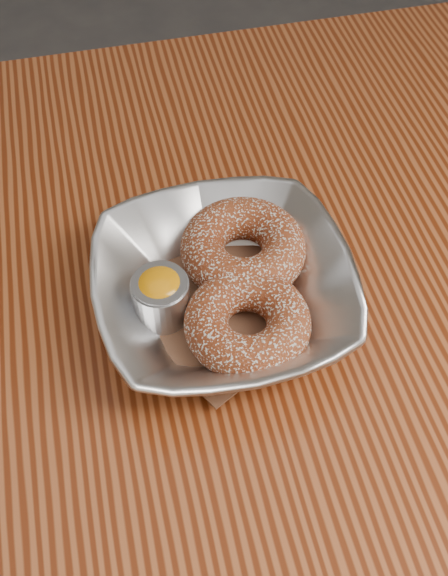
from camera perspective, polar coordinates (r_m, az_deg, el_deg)
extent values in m
plane|color=#565659|center=(1.28, -1.51, -21.14)|extent=(4.00, 4.00, 0.00)
cube|color=brown|center=(0.61, -2.94, -2.00)|extent=(1.20, 0.80, 0.04)
imported|color=#B8BBC0|center=(0.57, 0.00, -0.19)|extent=(0.22, 0.22, 0.05)
cube|color=brown|center=(0.58, 0.00, -1.24)|extent=(0.20, 0.20, 0.00)
torus|color=brown|center=(0.60, 1.62, 3.39)|extent=(0.12, 0.12, 0.04)
torus|color=brown|center=(0.55, 2.00, -2.96)|extent=(0.11, 0.11, 0.04)
cylinder|color=#B8BBC0|center=(0.56, -5.33, -0.94)|extent=(0.05, 0.05, 0.04)
cylinder|color=gray|center=(0.56, -5.36, -0.70)|extent=(0.05, 0.05, 0.04)
ellipsoid|color=#FF9707|center=(0.55, -5.45, 0.02)|extent=(0.04, 0.04, 0.03)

